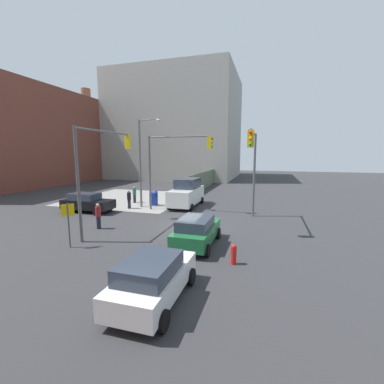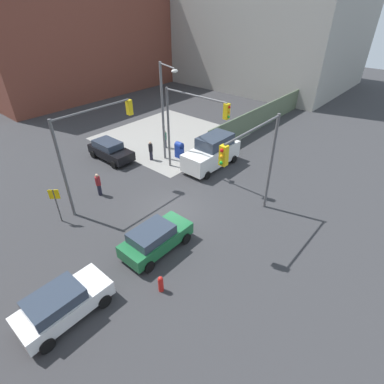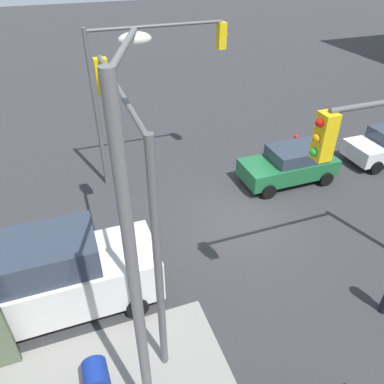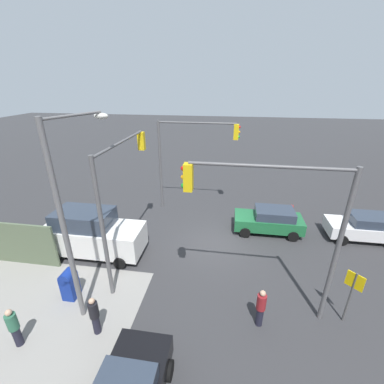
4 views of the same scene
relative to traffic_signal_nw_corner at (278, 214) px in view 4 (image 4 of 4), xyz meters
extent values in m
plane|color=#333335|center=(2.28, -4.50, -4.65)|extent=(120.00, 120.00, 0.00)
cylinder|color=#59595B|center=(-2.22, 0.00, -1.40)|extent=(0.18, 0.18, 6.50)
cylinder|color=#59595B|center=(0.49, 0.00, 1.73)|extent=(5.43, 0.12, 0.12)
cube|color=yellow|center=(3.21, 0.00, 1.20)|extent=(0.32, 0.36, 1.00)
sphere|color=red|center=(3.39, 0.00, 1.52)|extent=(0.18, 0.18, 0.18)
sphere|color=orange|center=(3.39, 0.00, 1.20)|extent=(0.18, 0.18, 0.18)
sphere|color=green|center=(3.39, 0.00, 0.88)|extent=(0.18, 0.18, 0.18)
cylinder|color=#59595B|center=(6.78, -9.00, -1.40)|extent=(0.18, 0.18, 6.50)
cylinder|color=#59595B|center=(4.14, -9.00, 1.73)|extent=(5.28, 0.12, 0.12)
cube|color=yellow|center=(1.50, -9.00, 1.20)|extent=(0.32, 0.36, 1.00)
sphere|color=red|center=(1.32, -9.00, 1.52)|extent=(0.18, 0.18, 0.18)
sphere|color=orange|center=(1.32, -9.00, 1.20)|extent=(0.18, 0.18, 0.18)
sphere|color=green|center=(1.32, -9.00, 0.88)|extent=(0.18, 0.18, 0.18)
cylinder|color=#59595B|center=(6.78, 0.00, -1.40)|extent=(0.18, 0.18, 6.50)
cylinder|color=#59595B|center=(6.78, -2.70, 1.73)|extent=(0.12, 5.41, 0.12)
cube|color=yellow|center=(6.78, -5.41, 1.20)|extent=(0.36, 0.32, 1.00)
sphere|color=red|center=(6.78, -5.59, 1.52)|extent=(0.18, 0.18, 0.18)
sphere|color=orange|center=(6.78, -5.59, 1.20)|extent=(0.18, 0.18, 0.18)
sphere|color=green|center=(6.78, -5.59, 0.88)|extent=(0.18, 0.18, 0.18)
cylinder|color=slate|center=(7.48, 1.30, -0.65)|extent=(0.20, 0.20, 8.00)
cylinder|color=slate|center=(7.08, 0.17, 3.25)|extent=(0.90, 2.29, 0.10)
ellipsoid|color=silver|center=(6.67, -0.96, 3.10)|extent=(0.56, 0.36, 0.24)
cylinder|color=#4C4C4C|center=(-3.12, 0.01, -3.45)|extent=(0.08, 0.08, 2.40)
cube|color=yellow|center=(-3.12, 0.01, -2.60)|extent=(0.48, 0.48, 0.64)
cube|color=navy|center=(8.48, 0.50, -4.07)|extent=(0.56, 0.64, 1.15)
cylinder|color=navy|center=(8.48, 0.50, -3.50)|extent=(0.56, 0.64, 0.56)
cylinder|color=red|center=(-2.72, -8.70, -4.25)|extent=(0.26, 0.26, 0.80)
sphere|color=red|center=(-2.72, -8.70, -3.83)|extent=(0.24, 0.24, 0.24)
cube|color=white|center=(-6.42, -6.47, -3.95)|extent=(4.05, 1.80, 0.75)
cube|color=#2D3847|center=(-6.74, -6.47, -3.30)|extent=(2.27, 1.58, 0.55)
cylinder|color=black|center=(-5.04, -5.57, -4.33)|extent=(0.64, 0.22, 0.64)
cylinder|color=black|center=(-5.04, -7.37, -4.33)|extent=(0.64, 0.22, 0.64)
cylinder|color=black|center=(-7.79, -7.37, -4.33)|extent=(0.64, 0.22, 0.64)
cylinder|color=black|center=(5.16, 3.19, -4.33)|extent=(0.22, 0.64, 0.64)
cylinder|color=black|center=(3.36, 3.19, -4.33)|extent=(0.22, 0.64, 0.64)
cube|color=#1E6638|center=(-0.84, -6.45, -3.95)|extent=(4.20, 1.80, 0.75)
cube|color=#2D3847|center=(-1.17, -6.45, -3.30)|extent=(2.35, 1.58, 0.55)
cylinder|color=black|center=(0.59, -5.55, -4.33)|extent=(0.64, 0.22, 0.64)
cylinder|color=black|center=(0.59, -7.35, -4.33)|extent=(0.64, 0.22, 0.64)
cylinder|color=black|center=(-2.26, -5.55, -4.33)|extent=(0.64, 0.22, 0.64)
cylinder|color=black|center=(-2.26, -7.35, -4.33)|extent=(0.64, 0.22, 0.64)
cube|color=white|center=(8.94, -2.70, -3.63)|extent=(5.40, 2.10, 1.40)
cube|color=#2D3847|center=(9.37, -2.70, -2.48)|extent=(3.02, 1.85, 0.90)
cylinder|color=black|center=(7.10, -3.75, -4.33)|extent=(0.64, 0.22, 0.64)
cylinder|color=black|center=(7.10, -1.65, -4.33)|extent=(0.64, 0.22, 0.64)
cylinder|color=black|center=(10.78, -3.75, -4.33)|extent=(0.64, 0.22, 0.64)
cylinder|color=black|center=(10.78, -1.65, -4.33)|extent=(0.64, 0.22, 0.64)
cylinder|color=#2D664C|center=(9.08, 2.90, -3.50)|extent=(0.36, 0.36, 0.65)
sphere|color=tan|center=(9.08, 2.90, -3.06)|extent=(0.22, 0.22, 0.22)
cylinder|color=#1E1E2D|center=(9.08, 2.90, -4.24)|extent=(0.28, 0.28, 0.83)
cylinder|color=black|center=(6.48, 2.00, -3.49)|extent=(0.36, 0.36, 0.66)
sphere|color=tan|center=(6.48, 2.00, -3.05)|extent=(0.23, 0.23, 0.23)
cylinder|color=#1E1E2D|center=(6.48, 2.00, -4.23)|extent=(0.28, 0.28, 0.83)
cylinder|color=maroon|center=(0.28, 0.70, -3.48)|extent=(0.36, 0.36, 0.66)
sphere|color=tan|center=(0.28, 0.70, -3.03)|extent=(0.23, 0.23, 0.23)
cylinder|color=#1E1E2D|center=(0.28, 0.70, -4.23)|extent=(0.28, 0.28, 0.84)
camera|label=1|loc=(-13.91, -10.04, 0.38)|focal=24.00mm
camera|label=2|loc=(-9.00, -16.13, 7.44)|focal=28.00mm
camera|label=3|loc=(8.01, 5.45, 4.52)|focal=35.00mm
camera|label=4|loc=(1.82, 8.34, 4.32)|focal=24.00mm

